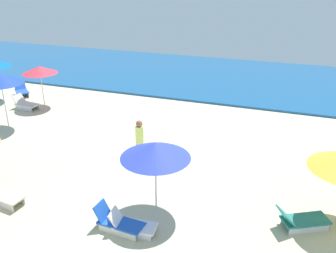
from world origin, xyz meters
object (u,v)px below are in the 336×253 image
object	(u,v)px
lounge_chair_6_1	(118,222)
lounge_chair_2_0	(22,91)
lounge_chair_6_0	(132,225)
beachgoer_0	(140,141)
lounge_chair_0_0	(5,196)
lounge_chair_5_0	(301,220)
umbrella_6	(155,150)
lounge_chair_1_0	(26,104)
umbrella_1	(40,70)
umbrella_3	(0,79)

from	to	relation	value
lounge_chair_6_1	lounge_chair_2_0	bearing A→B (deg)	54.36
lounge_chair_6_0	lounge_chair_6_1	xyz separation A→B (m)	(-0.41, -0.04, 0.03)
lounge_chair_6_1	beachgoer_0	size ratio (longest dim) A/B	0.90
lounge_chair_6_0	lounge_chair_0_0	bearing A→B (deg)	85.55
lounge_chair_5_0	lounge_chair_6_1	distance (m)	5.33
lounge_chair_0_0	lounge_chair_6_1	bearing A→B (deg)	-82.99
lounge_chair_0_0	lounge_chair_6_0	xyz separation A→B (m)	(4.42, 0.10, -0.05)
lounge_chair_6_0	beachgoer_0	size ratio (longest dim) A/B	0.84
umbrella_6	lounge_chair_6_1	xyz separation A→B (m)	(-0.71, -1.22, -1.87)
lounge_chair_5_0	lounge_chair_1_0	bearing A→B (deg)	39.98
lounge_chair_0_0	lounge_chair_2_0	size ratio (longest dim) A/B	0.92
lounge_chair_0_0	lounge_chair_2_0	distance (m)	11.57
beachgoer_0	lounge_chair_1_0	bearing A→B (deg)	-122.84
lounge_chair_1_0	lounge_chair_2_0	world-z (taller)	lounge_chair_2_0
lounge_chair_2_0	umbrella_1	bearing A→B (deg)	-73.31
lounge_chair_5_0	beachgoer_0	bearing A→B (deg)	40.33
lounge_chair_1_0	lounge_chair_6_0	size ratio (longest dim) A/B	1.05
beachgoer_0	lounge_chair_6_1	bearing A→B (deg)	3.72
lounge_chair_5_0	beachgoer_0	distance (m)	6.57
lounge_chair_1_0	umbrella_1	bearing A→B (deg)	-34.94
lounge_chair_5_0	lounge_chair_6_0	xyz separation A→B (m)	(-4.57, -1.84, -0.03)
lounge_chair_2_0	umbrella_6	size ratio (longest dim) A/B	0.58
lounge_chair_5_0	lounge_chair_6_1	size ratio (longest dim) A/B	1.10
umbrella_3	lounge_chair_6_0	bearing A→B (deg)	-29.66
lounge_chair_2_0	lounge_chair_6_1	xyz separation A→B (m)	(10.98, -9.17, -0.03)
lounge_chair_0_0	umbrella_3	bearing A→B (deg)	46.67
lounge_chair_0_0	beachgoer_0	size ratio (longest dim) A/B	0.77
umbrella_6	lounge_chair_6_0	distance (m)	2.25
lounge_chair_0_0	lounge_chair_6_0	bearing A→B (deg)	-82.51
lounge_chair_0_0	umbrella_3	distance (m)	7.01
umbrella_1	beachgoer_0	size ratio (longest dim) A/B	1.35
lounge_chair_0_0	lounge_chair_6_0	size ratio (longest dim) A/B	0.91
lounge_chair_0_0	beachgoer_0	world-z (taller)	beachgoer_0
umbrella_1	beachgoer_0	world-z (taller)	umbrella_1
lounge_chair_1_0	umbrella_6	bearing A→B (deg)	-114.88
umbrella_3	beachgoer_0	xyz separation A→B (m)	(7.20, -0.82, -1.60)
lounge_chair_0_0	lounge_chair_1_0	world-z (taller)	lounge_chair_1_0
umbrella_6	lounge_chair_1_0	bearing A→B (deg)	148.22
lounge_chair_1_0	lounge_chair_6_0	world-z (taller)	lounge_chair_1_0
lounge_chair_0_0	umbrella_6	world-z (taller)	umbrella_6
lounge_chair_6_1	beachgoer_0	bearing A→B (deg)	19.39
lounge_chair_1_0	umbrella_3	xyz separation A→B (m)	(0.89, -2.35, 2.12)
lounge_chair_0_0	beachgoer_0	bearing A→B (deg)	-27.69
lounge_chair_2_0	lounge_chair_6_0	size ratio (longest dim) A/B	1.00
lounge_chair_6_1	lounge_chair_6_0	bearing A→B (deg)	-79.80
lounge_chair_0_0	lounge_chair_6_1	xyz separation A→B (m)	(4.01, 0.06, -0.02)
lounge_chair_2_0	beachgoer_0	xyz separation A→B (m)	(9.84, -4.96, 0.50)
lounge_chair_1_0	umbrella_3	world-z (taller)	umbrella_3
lounge_chair_6_1	umbrella_3	bearing A→B (deg)	63.15
lounge_chair_2_0	lounge_chair_6_0	world-z (taller)	lounge_chair_2_0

